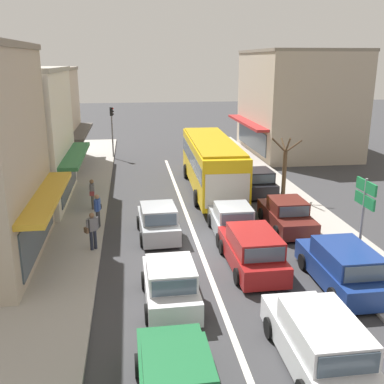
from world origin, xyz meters
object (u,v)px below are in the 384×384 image
wagon_queue_far_back (319,342)px  street_tree_right (284,170)px  traffic_light_downstreet (112,124)px  parked_wagon_kerb_front (342,267)px  city_bus (211,161)px  hatchback_adjacent_lane_lead (158,222)px  directional_road_sign (365,202)px  pedestrian_with_handbag_near (92,192)px  hatchback_queue_gap_filler (170,284)px  parked_hatchback_kerb_third (257,182)px  parked_sedan_kerb_second (287,215)px  pedestrian_far_walker (98,209)px  wagon_behind_bus_mid (252,250)px  sedan_behind_bus_near (233,222)px  pedestrian_browsing_midblock (92,229)px

wagon_queue_far_back → street_tree_right: size_ratio=1.20×
traffic_light_downstreet → parked_wagon_kerb_front: bearing=-69.3°
city_bus → hatchback_adjacent_lane_lead: size_ratio=2.90×
directional_road_sign → parked_wagon_kerb_front: bearing=-134.7°
pedestrian_with_handbag_near → city_bus: bearing=23.3°
hatchback_queue_gap_filler → directional_road_sign: directional_road_sign is taller
hatchback_queue_gap_filler → pedestrian_with_handbag_near: 10.60m
wagon_queue_far_back → street_tree_right: street_tree_right is taller
parked_hatchback_kerb_third → street_tree_right: (1.18, -1.40, 1.09)m
parked_sedan_kerb_second → pedestrian_far_walker: bearing=173.6°
parked_sedan_kerb_second → wagon_queue_far_back: bearing=-104.7°
city_bus → wagon_queue_far_back: 16.88m
hatchback_adjacent_lane_lead → wagon_queue_far_back: (3.58, -9.78, 0.04)m
city_bus → directional_road_sign: size_ratio=3.03×
wagon_behind_bus_mid → street_tree_right: bearing=63.8°
parked_sedan_kerb_second → pedestrian_with_handbag_near: (-9.45, 3.82, 0.40)m
traffic_light_downstreet → pedestrian_far_walker: 16.49m
pedestrian_with_handbag_near → parked_sedan_kerb_second: bearing=-22.0°
parked_wagon_kerb_front → hatchback_queue_gap_filler: bearing=-176.3°
sedan_behind_bus_near → directional_road_sign: 6.06m
hatchback_queue_gap_filler → parked_hatchback_kerb_third: 13.70m
parked_hatchback_kerb_third → directional_road_sign: size_ratio=1.03×
parked_hatchback_kerb_third → street_tree_right: street_tree_right is taller
wagon_queue_far_back → sedan_behind_bus_near: size_ratio=1.06×
parked_sedan_kerb_second → pedestrian_far_walker: (-8.99, 1.01, 0.40)m
parked_sedan_kerb_second → parked_hatchback_kerb_third: size_ratio=1.13×
parked_hatchback_kerb_third → traffic_light_downstreet: size_ratio=0.89×
pedestrian_with_handbag_near → pedestrian_far_walker: 2.85m
wagon_behind_bus_mid → city_bus: bearing=88.3°
parked_hatchback_kerb_third → pedestrian_browsing_midblock: (-9.23, -7.52, 0.36)m
pedestrian_browsing_midblock → hatchback_adjacent_lane_lead: bearing=26.7°
parked_sedan_kerb_second → traffic_light_downstreet: size_ratio=1.00×
wagon_behind_bus_mid → traffic_light_downstreet: size_ratio=1.07×
wagon_queue_far_back → pedestrian_with_handbag_near: pedestrian_with_handbag_near is taller
traffic_light_downstreet → wagon_behind_bus_mid: bearing=-74.4°
hatchback_adjacent_lane_lead → pedestrian_browsing_midblock: size_ratio=2.31×
hatchback_adjacent_lane_lead → pedestrian_with_handbag_near: 5.20m
hatchback_queue_gap_filler → parked_hatchback_kerb_third: same height
city_bus → pedestrian_browsing_midblock: (-6.58, -8.49, -0.81)m
directional_road_sign → pedestrian_browsing_midblock: bearing=164.7°
parked_wagon_kerb_front → parked_hatchback_kerb_third: (0.16, 11.72, -0.04)m
wagon_queue_far_back → hatchback_queue_gap_filler: bearing=133.5°
hatchback_queue_gap_filler → hatchback_adjacent_lane_lead: (-0.01, 6.03, 0.00)m
wagon_behind_bus_mid → parked_wagon_kerb_front: same height
directional_road_sign → hatchback_queue_gap_filler: bearing=-166.9°
wagon_queue_far_back → parked_hatchback_kerb_third: size_ratio=1.21×
directional_road_sign → city_bus: bearing=108.6°
sedan_behind_bus_near → pedestrian_with_handbag_near: pedestrian_with_handbag_near is taller
wagon_queue_far_back → directional_road_sign: directional_road_sign is taller
city_bus → parked_wagon_kerb_front: 12.98m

